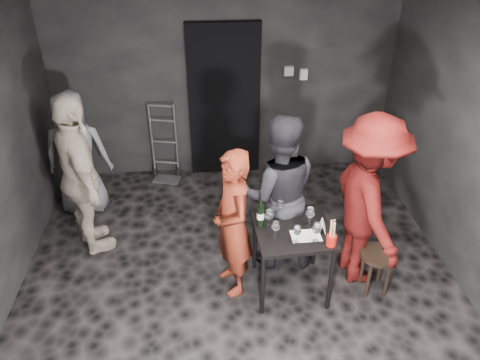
{
  "coord_description": "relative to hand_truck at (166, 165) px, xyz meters",
  "views": [
    {
      "loc": [
        -0.31,
        -3.41,
        3.47
      ],
      "look_at": [
        0.01,
        0.25,
        1.18
      ],
      "focal_mm": 35.0,
      "sensor_mm": 36.0,
      "label": 1
    }
  ],
  "objects": [
    {
      "name": "floor",
      "position": [
        0.84,
        -2.3,
        -0.2
      ],
      "size": [
        4.5,
        5.0,
        0.02
      ],
      "primitive_type": "cube",
      "color": "black",
      "rests_on": "ground"
    },
    {
      "name": "ceiling",
      "position": [
        0.84,
        -2.3,
        2.5
      ],
      "size": [
        4.5,
        5.0,
        0.02
      ],
      "primitive_type": "cube",
      "color": "silver",
      "rests_on": "ground"
    },
    {
      "name": "wall_back",
      "position": [
        0.84,
        0.2,
        1.15
      ],
      "size": [
        4.5,
        0.04,
        2.7
      ],
      "primitive_type": "cube",
      "color": "black",
      "rests_on": "ground"
    },
    {
      "name": "doorway",
      "position": [
        0.84,
        0.14,
        0.85
      ],
      "size": [
        0.95,
        0.1,
        2.1
      ],
      "primitive_type": "cube",
      "color": "black",
      "rests_on": "ground"
    },
    {
      "name": "wallbox_upper",
      "position": [
        1.69,
        0.15,
        1.25
      ],
      "size": [
        0.12,
        0.06,
        0.12
      ],
      "primitive_type": "cube",
      "color": "#B7B7B2",
      "rests_on": "wall_back"
    },
    {
      "name": "wallbox_lower",
      "position": [
        1.89,
        0.15,
        1.2
      ],
      "size": [
        0.1,
        0.06,
        0.14
      ],
      "primitive_type": "cube",
      "color": "#B7B7B2",
      "rests_on": "wall_back"
    },
    {
      "name": "hand_truck",
      "position": [
        0.0,
        0.0,
        0.0
      ],
      "size": [
        0.37,
        0.32,
        1.09
      ],
      "rotation": [
        0.0,
        0.0,
        -0.23
      ],
      "color": "#B2B2B7",
      "rests_on": "floor"
    },
    {
      "name": "tasting_table",
      "position": [
        1.34,
        -2.27,
        0.45
      ],
      "size": [
        0.72,
        0.72,
        0.75
      ],
      "rotation": [
        0.0,
        0.0,
        0.06
      ],
      "color": "black",
      "rests_on": "floor"
    },
    {
      "name": "stool",
      "position": [
        2.18,
        -2.37,
        0.17
      ],
      "size": [
        0.35,
        0.35,
        0.47
      ],
      "rotation": [
        0.0,
        0.0,
        -0.18
      ],
      "color": "black",
      "rests_on": "floor"
    },
    {
      "name": "server_red",
      "position": [
        0.77,
        -2.19,
        0.59
      ],
      "size": [
        0.52,
        0.66,
        1.6
      ],
      "primitive_type": "imported",
      "rotation": [
        0.0,
        0.0,
        -1.3
      ],
      "color": "maroon",
      "rests_on": "floor"
    },
    {
      "name": "woman_black",
      "position": [
        1.26,
        -1.81,
        0.77
      ],
      "size": [
        0.97,
        0.57,
        1.94
      ],
      "primitive_type": "imported",
      "rotation": [
        0.0,
        0.0,
        3.08
      ],
      "color": "#25242A",
      "rests_on": "floor"
    },
    {
      "name": "man_maroon",
      "position": [
        2.08,
        -2.13,
        0.89
      ],
      "size": [
        0.79,
        1.47,
        2.18
      ],
      "primitive_type": "imported",
      "rotation": [
        0.0,
        0.0,
        1.67
      ],
      "color": "#540E0C",
      "rests_on": "floor"
    },
    {
      "name": "bystander_cream",
      "position": [
        -0.76,
        -1.43,
        0.89
      ],
      "size": [
        1.13,
        1.42,
        2.19
      ],
      "primitive_type": "imported",
      "rotation": [
        0.0,
        0.0,
        2.04
      ],
      "color": "beige",
      "rests_on": "floor"
    },
    {
      "name": "bystander_grey",
      "position": [
        -0.98,
        -0.66,
        0.61
      ],
      "size": [
        0.81,
        0.46,
        1.62
      ],
      "primitive_type": "imported",
      "rotation": [
        0.0,
        0.0,
        3.18
      ],
      "color": "slate",
      "rests_on": "floor"
    },
    {
      "name": "tasting_mat",
      "position": [
        1.43,
        -2.39,
        0.55
      ],
      "size": [
        0.28,
        0.19,
        0.0
      ],
      "primitive_type": "cube",
      "rotation": [
        0.0,
        0.0,
        0.02
      ],
      "color": "white",
      "rests_on": "tasting_table"
    },
    {
      "name": "wine_glass_a",
      "position": [
        1.15,
        -2.39,
        0.64
      ],
      "size": [
        0.08,
        0.08,
        0.19
      ],
      "primitive_type": null,
      "rotation": [
        0.0,
        0.0,
        0.16
      ],
      "color": "white",
      "rests_on": "tasting_table"
    },
    {
      "name": "wine_glass_b",
      "position": [
        1.11,
        -2.23,
        0.65
      ],
      "size": [
        0.09,
        0.09,
        0.21
      ],
      "primitive_type": null,
      "rotation": [
        0.0,
        0.0,
        -0.13
      ],
      "color": "white",
      "rests_on": "tasting_table"
    },
    {
      "name": "wine_glass_c",
      "position": [
        1.24,
        -2.09,
        0.65
      ],
      "size": [
        0.1,
        0.1,
        0.21
      ],
      "primitive_type": null,
      "rotation": [
        0.0,
        0.0,
        0.22
      ],
      "color": "white",
      "rests_on": "tasting_table"
    },
    {
      "name": "wine_glass_d",
      "position": [
        1.33,
        -2.47,
        0.64
      ],
      "size": [
        0.1,
        0.1,
        0.19
      ],
      "primitive_type": null,
      "rotation": [
        0.0,
        0.0,
        0.37
      ],
      "color": "white",
      "rests_on": "tasting_table"
    },
    {
      "name": "wine_glass_e",
      "position": [
        1.5,
        -2.48,
        0.65
      ],
      "size": [
        0.11,
        0.11,
        0.22
      ],
      "primitive_type": null,
      "rotation": [
        0.0,
        0.0,
        -0.34
      ],
      "color": "white",
      "rests_on": "tasting_table"
    },
    {
      "name": "wine_glass_f",
      "position": [
        1.5,
        -2.24,
        0.66
      ],
      "size": [
        0.09,
        0.09,
        0.22
      ],
      "primitive_type": null,
      "rotation": [
        0.0,
        0.0,
        0.12
      ],
      "color": "white",
      "rests_on": "tasting_table"
    },
    {
      "name": "wine_bottle",
      "position": [
        1.03,
        -2.19,
        0.66
      ],
      "size": [
        0.07,
        0.07,
        0.29
      ],
      "rotation": [
        0.0,
        0.0,
        -0.17
      ],
      "color": "black",
      "rests_on": "tasting_table"
    },
    {
      "name": "breadstick_cup",
      "position": [
        1.63,
        -2.54,
        0.67
      ],
      "size": [
        0.09,
        0.09,
        0.29
      ],
      "rotation": [
        0.0,
        0.0,
        -0.07
      ],
      "color": "red",
      "rests_on": "tasting_table"
    },
    {
      "name": "reserved_card",
      "position": [
        1.58,
        -2.32,
        0.6
      ],
      "size": [
        0.11,
        0.15,
        0.1
      ],
      "primitive_type": null,
      "rotation": [
        0.0,
        0.0,
        -0.21
      ],
      "color": "white",
      "rests_on": "tasting_table"
    }
  ]
}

